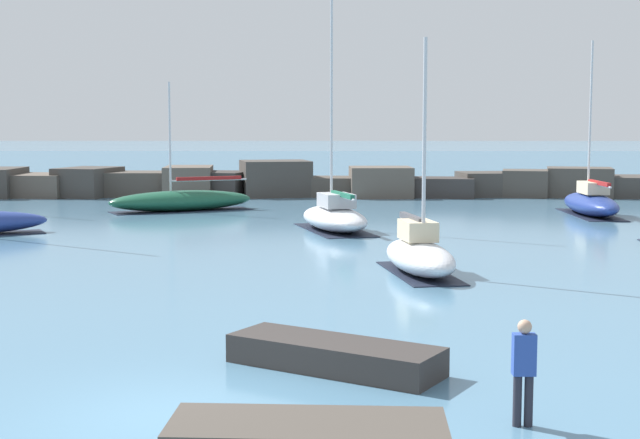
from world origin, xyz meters
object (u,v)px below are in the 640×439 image
at_px(person_on_rocks, 524,367).
at_px(sailboat_moored_4, 591,202).
at_px(sailboat_moored_2, 182,201).
at_px(sailboat_moored_3, 419,254).
at_px(sailboat_moored_0, 334,216).

bearing_deg(person_on_rocks, sailboat_moored_4, 72.25).
bearing_deg(sailboat_moored_2, sailboat_moored_3, -62.22).
relative_size(sailboat_moored_4, person_on_rocks, 5.44).
xyz_separation_m(sailboat_moored_2, person_on_rocks, (11.56, -36.53, 0.37)).
distance_m(sailboat_moored_0, person_on_rocks, 27.20).
bearing_deg(sailboat_moored_3, sailboat_moored_0, 102.68).
bearing_deg(sailboat_moored_4, person_on_rocks, -107.75).
relative_size(sailboat_moored_2, sailboat_moored_4, 0.90).
relative_size(sailboat_moored_3, person_on_rocks, 4.37).
xyz_separation_m(sailboat_moored_0, sailboat_moored_3, (2.72, -12.11, -0.02)).
xyz_separation_m(sailboat_moored_0, sailboat_moored_4, (13.92, 7.40, 0.03)).
height_order(sailboat_moored_0, sailboat_moored_3, sailboat_moored_0).
height_order(sailboat_moored_2, sailboat_moored_4, sailboat_moored_4).
relative_size(sailboat_moored_0, sailboat_moored_3, 1.41).
distance_m(sailboat_moored_4, person_on_rocks, 36.16).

